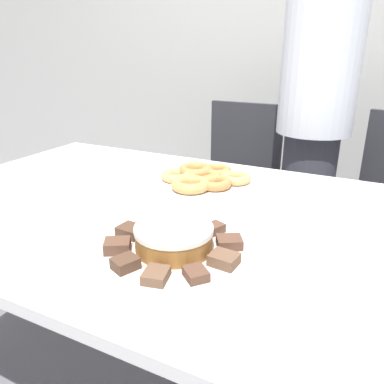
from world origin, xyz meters
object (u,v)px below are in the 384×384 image
(frosted_cake, at_px, (174,238))
(plate_donuts, at_px, (204,183))
(napkin, at_px, (374,238))
(plate_cake, at_px, (174,251))
(person_standing, at_px, (314,122))
(office_chair_left, at_px, (234,196))

(frosted_cake, bearing_deg, plate_donuts, 106.40)
(plate_donuts, relative_size, napkin, 3.03)
(plate_donuts, bearing_deg, plate_cake, -73.60)
(person_standing, relative_size, office_chair_left, 1.79)
(office_chair_left, height_order, plate_donuts, office_chair_left)
(person_standing, bearing_deg, napkin, -70.76)
(frosted_cake, bearing_deg, plate_cake, 180.00)
(person_standing, distance_m, frosted_cake, 1.14)
(office_chair_left, bearing_deg, napkin, -50.58)
(plate_donuts, distance_m, napkin, 0.58)
(napkin, bearing_deg, office_chair_left, 128.59)
(plate_donuts, bearing_deg, napkin, -18.51)
(person_standing, xyz_separation_m, plate_cake, (-0.11, -1.13, -0.12))
(frosted_cake, bearing_deg, office_chair_left, 102.86)
(office_chair_left, bearing_deg, frosted_cake, -76.31)
(person_standing, bearing_deg, office_chair_left, -177.09)
(plate_cake, bearing_deg, office_chair_left, 102.86)
(office_chair_left, xyz_separation_m, plate_cake, (0.25, -1.11, 0.30))
(napkin, bearing_deg, plate_cake, -145.99)
(plate_cake, bearing_deg, frosted_cake, 0.00)
(person_standing, bearing_deg, frosted_cake, -95.76)
(person_standing, xyz_separation_m, napkin, (0.30, -0.85, -0.13))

